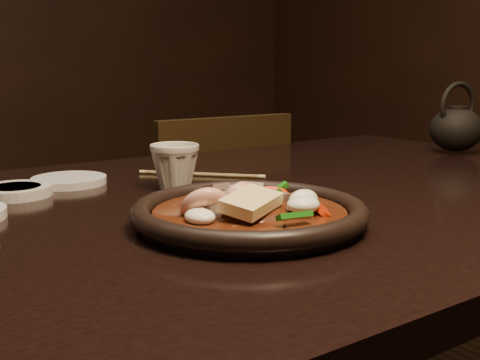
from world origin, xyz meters
TOP-DOWN VIEW (x-y plane):
  - table at (0.00, 0.00)m, footprint 1.60×0.90m
  - chair at (0.31, 0.56)m, footprint 0.40×0.40m
  - plate at (-0.06, -0.14)m, footprint 0.30×0.30m
  - stirfry at (-0.06, -0.14)m, footprint 0.19×0.18m
  - soy_dish at (-0.25, 0.20)m, footprint 0.11×0.11m
  - saucer_right at (-0.15, 0.25)m, footprint 0.12×0.12m
  - tea_cup at (-0.03, 0.10)m, footprint 0.09×0.09m
  - chopsticks at (0.07, 0.18)m, footprint 0.16×0.18m
  - teapot at (0.70, 0.09)m, footprint 0.14×0.12m

SIDE VIEW (x-z plane):
  - chair at x=0.31m, z-range 0.04..0.86m
  - table at x=0.00m, z-range 0.30..1.05m
  - chopsticks at x=0.07m, z-range 0.75..0.76m
  - saucer_right at x=-0.15m, z-range 0.75..0.76m
  - soy_dish at x=-0.25m, z-range 0.75..0.77m
  - plate at x=-0.06m, z-range 0.75..0.78m
  - stirfry at x=-0.06m, z-range 0.74..0.81m
  - tea_cup at x=-0.03m, z-range 0.75..0.83m
  - teapot at x=0.70m, z-range 0.73..0.89m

